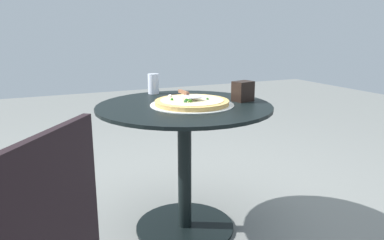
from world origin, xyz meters
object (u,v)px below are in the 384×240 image
(patio_table, at_px, (185,144))
(pizza_server, at_px, (187,94))
(drinking_cup, at_px, (153,84))
(pizza_on_tray, at_px, (192,103))
(napkin_dispenser, at_px, (243,91))

(patio_table, xyz_separation_m, pizza_server, (0.02, -0.03, 0.27))
(patio_table, height_order, drinking_cup, drinking_cup)
(drinking_cup, bearing_deg, pizza_on_tray, -171.11)
(patio_table, height_order, napkin_dispenser, napkin_dispenser)
(pizza_on_tray, height_order, pizza_server, pizza_server)
(pizza_on_tray, relative_size, drinking_cup, 3.59)
(pizza_on_tray, relative_size, pizza_server, 2.12)
(patio_table, relative_size, pizza_server, 4.47)
(pizza_on_tray, xyz_separation_m, drinking_cup, (0.43, 0.07, 0.05))
(patio_table, relative_size, drinking_cup, 7.57)
(napkin_dispenser, bearing_deg, pizza_on_tray, 164.37)
(patio_table, xyz_separation_m, napkin_dispenser, (-0.04, -0.34, 0.28))
(pizza_server, xyz_separation_m, napkin_dispenser, (-0.06, -0.31, 0.00))
(pizza_server, distance_m, napkin_dispenser, 0.32)
(pizza_on_tray, bearing_deg, pizza_server, 7.37)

